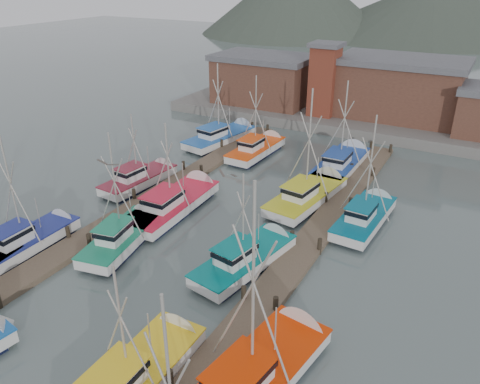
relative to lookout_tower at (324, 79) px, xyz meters
The scene contains 22 objects.
ground 33.52m from the lookout_tower, 86.53° to the right, with size 260.00×260.00×0.00m, color #485755.
dock_left 29.87m from the lookout_tower, 99.80° to the right, with size 2.30×46.00×1.50m.
dock_right 30.79m from the lookout_tower, 72.73° to the right, with size 2.30×46.00×1.50m.
quay 6.67m from the lookout_tower, 63.43° to the left, with size 44.00×16.00×1.20m, color slate.
shed_left 9.30m from the lookout_tower, 167.47° to the left, with size 12.72×8.48×6.20m.
shed_center 8.99m from the lookout_tower, 26.57° to the left, with size 14.84×9.54×6.90m.
lookout_tower is the anchor object (origin of this frame).
distant_hills 90.40m from the lookout_tower, 96.85° to the left, with size 175.00×140.00×42.00m.
boat_1 43.17m from the lookout_tower, 81.23° to the right, with size 3.17×8.77×7.74m.
boat_4 33.55m from the lookout_tower, 94.05° to the right, with size 3.94×8.55×8.97m.
boat_5 32.48m from the lookout_tower, 78.32° to the right, with size 4.05×8.87×7.42m.
boat_6 37.82m from the lookout_tower, 101.71° to the right, with size 3.64×8.14×9.04m.
boat_7 41.42m from the lookout_tower, 73.93° to the right, with size 4.54×10.01×11.45m.
boat_8 27.84m from the lookout_tower, 94.67° to the right, with size 3.53×10.17×8.33m.
boat_9 22.37m from the lookout_tower, 72.53° to the right, with size 4.21×9.88×10.40m.
boat_10 26.53m from the lookout_tower, 106.99° to the right, with size 3.11×8.20×7.25m.
boat_11 25.61m from the lookout_tower, 62.47° to the right, with size 3.72×8.50×9.29m.
boat_12 14.25m from the lookout_tower, 98.72° to the right, with size 3.58×8.75×8.97m.
boat_13 15.27m from the lookout_tower, 62.15° to the right, with size 3.86×9.78×9.50m.
boat_14 14.52m from the lookout_tower, 121.60° to the right, with size 4.61×10.13×9.57m.
gull_near 36.89m from the lookout_tower, 89.12° to the right, with size 1.54×0.61×0.24m.
gull_far 33.21m from the lookout_tower, 80.14° to the right, with size 1.46×0.64×0.24m.
Camera 1 is at (16.18, -20.96, 17.46)m, focal length 35.00 mm.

